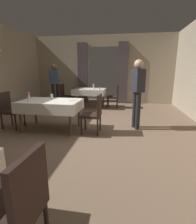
% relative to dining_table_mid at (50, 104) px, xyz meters
% --- Properties ---
extents(ground, '(10.08, 10.08, 0.00)m').
position_rel_dining_table_mid_xyz_m(ground, '(0.73, -0.09, -0.66)').
color(ground, '#7A604C').
extents(wall_back, '(6.40, 0.27, 3.00)m').
position_rel_dining_table_mid_xyz_m(wall_back, '(0.73, 4.09, 0.86)').
color(wall_back, tan).
rests_on(wall_back, ground).
extents(dining_table_mid, '(1.47, 0.93, 0.75)m').
position_rel_dining_table_mid_xyz_m(dining_table_mid, '(0.00, 0.00, 0.00)').
color(dining_table_mid, '#4C3D2D').
rests_on(dining_table_mid, ground).
extents(dining_table_far, '(1.26, 0.93, 0.75)m').
position_rel_dining_table_mid_xyz_m(dining_table_far, '(0.37, 2.82, -0.00)').
color(dining_table_far, '#4C3D2D').
rests_on(dining_table_far, ground).
extents(chair_near_right, '(0.44, 0.44, 0.93)m').
position_rel_dining_table_mid_xyz_m(chair_near_right, '(1.10, -2.94, -0.14)').
color(chair_near_right, black).
rests_on(chair_near_right, ground).
extents(chair_mid_right, '(0.44, 0.44, 0.93)m').
position_rel_dining_table_mid_xyz_m(chair_mid_right, '(1.12, -0.07, -0.14)').
color(chair_mid_right, black).
rests_on(chair_mid_right, ground).
extents(chair_mid_left, '(0.44, 0.44, 0.93)m').
position_rel_dining_table_mid_xyz_m(chair_mid_left, '(-1.12, -0.03, -0.14)').
color(chair_mid_left, black).
rests_on(chair_mid_left, ground).
extents(chair_far_right, '(0.44, 0.44, 0.93)m').
position_rel_dining_table_mid_xyz_m(chair_far_right, '(1.38, 2.90, -0.14)').
color(chair_far_right, black).
rests_on(chair_far_right, ground).
extents(chair_far_left, '(0.44, 0.44, 0.93)m').
position_rel_dining_table_mid_xyz_m(chair_far_left, '(-0.64, 2.72, -0.14)').
color(chair_far_left, black).
rests_on(chair_far_left, ground).
extents(flower_vase_mid, '(0.07, 0.07, 0.20)m').
position_rel_dining_table_mid_xyz_m(flower_vase_mid, '(-0.49, -0.11, 0.20)').
color(flower_vase_mid, silver).
rests_on(flower_vase_mid, dining_table_mid).
extents(plate_mid_b, '(0.20, 0.20, 0.01)m').
position_rel_dining_table_mid_xyz_m(plate_mid_b, '(0.55, 0.07, 0.10)').
color(plate_mid_b, white).
rests_on(plate_mid_b, dining_table_mid).
extents(glass_mid_c, '(0.07, 0.07, 0.12)m').
position_rel_dining_table_mid_xyz_m(glass_mid_c, '(-0.08, 0.28, 0.15)').
color(glass_mid_c, silver).
rests_on(glass_mid_c, dining_table_mid).
extents(flower_vase_far, '(0.07, 0.07, 0.21)m').
position_rel_dining_table_mid_xyz_m(flower_vase_far, '(0.53, 2.90, 0.20)').
color(flower_vase_far, silver).
rests_on(flower_vase_far, dining_table_far).
extents(plate_far_b, '(0.22, 0.22, 0.01)m').
position_rel_dining_table_mid_xyz_m(plate_far_b, '(0.11, 2.67, 0.10)').
color(plate_far_b, white).
rests_on(plate_far_b, dining_table_far).
extents(plate_far_c, '(0.23, 0.23, 0.01)m').
position_rel_dining_table_mid_xyz_m(plate_far_c, '(-0.02, 2.92, 0.10)').
color(plate_far_c, white).
rests_on(plate_far_c, dining_table_far).
extents(glass_far_d, '(0.08, 0.08, 0.08)m').
position_rel_dining_table_mid_xyz_m(glass_far_d, '(0.81, 2.57, 0.13)').
color(glass_far_d, silver).
rests_on(glass_far_d, dining_table_far).
extents(person_waiter_by_doorway, '(0.37, 0.24, 1.72)m').
position_rel_dining_table_mid_xyz_m(person_waiter_by_doorway, '(-1.00, 2.60, 0.36)').
color(person_waiter_by_doorway, black).
rests_on(person_waiter_by_doorway, ground).
extents(person_diner_standing_aside, '(0.35, 0.42, 1.72)m').
position_rel_dining_table_mid_xyz_m(person_diner_standing_aside, '(2.11, 0.46, 0.36)').
color(person_diner_standing_aside, black).
rests_on(person_diner_standing_aside, ground).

